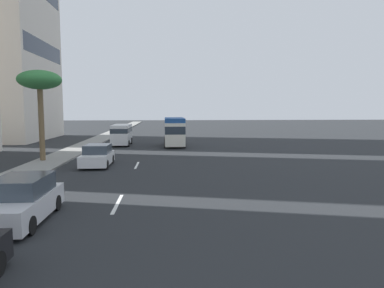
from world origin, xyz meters
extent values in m
plane|color=#26282B|center=(31.50, 0.00, 0.00)|extent=(198.00, 198.00, 0.00)
cube|color=gray|center=(31.50, 6.89, 0.07)|extent=(162.00, 2.78, 0.15)
cube|color=silver|center=(13.04, 0.00, 0.01)|extent=(3.20, 0.16, 0.01)
cube|color=silver|center=(23.80, 0.00, 0.01)|extent=(3.20, 0.16, 0.01)
cube|color=silver|center=(37.38, -3.16, 1.47)|extent=(6.64, 2.15, 2.48)
cube|color=#1E4C93|center=(37.38, -3.16, 2.95)|extent=(6.64, 2.15, 0.47)
cube|color=#28333D|center=(37.38, -3.16, 1.94)|extent=(6.65, 2.15, 0.83)
cylinder|color=black|center=(39.31, -2.14, 0.42)|extent=(0.84, 0.26, 0.84)
cylinder|color=black|center=(39.31, -4.18, 0.42)|extent=(0.84, 0.26, 0.84)
cylinder|color=black|center=(35.46, -2.14, 0.42)|extent=(0.84, 0.26, 0.84)
cylinder|color=black|center=(35.46, -4.18, 0.42)|extent=(0.84, 0.26, 0.84)
cube|color=white|center=(23.61, 2.85, 0.56)|extent=(4.20, 1.89, 0.77)
cube|color=#38424C|center=(23.82, 2.85, 1.26)|extent=(2.31, 1.74, 0.63)
cylinder|color=black|center=(22.31, 1.98, 0.32)|extent=(0.64, 0.22, 0.64)
cylinder|color=black|center=(22.31, 3.72, 0.32)|extent=(0.64, 0.22, 0.64)
cylinder|color=black|center=(24.91, 1.98, 0.32)|extent=(0.64, 0.22, 0.64)
cylinder|color=black|center=(24.91, 3.72, 0.32)|extent=(0.64, 0.22, 0.64)
cube|color=white|center=(38.78, 2.92, 1.29)|extent=(5.24, 1.92, 2.18)
cube|color=#2D3842|center=(38.78, 2.92, 1.77)|extent=(5.25, 1.92, 0.52)
cylinder|color=black|center=(37.21, 2.01, 0.36)|extent=(0.72, 0.24, 0.72)
cylinder|color=black|center=(37.21, 3.82, 0.36)|extent=(0.72, 0.24, 0.72)
cylinder|color=black|center=(40.36, 2.01, 0.36)|extent=(0.72, 0.24, 0.72)
cylinder|color=black|center=(40.36, 3.82, 0.36)|extent=(0.72, 0.24, 0.72)
cube|color=silver|center=(10.79, 3.24, 0.59)|extent=(4.59, 1.89, 0.82)
cube|color=#38424C|center=(11.02, 3.24, 1.33)|extent=(2.53, 1.74, 0.67)
cylinder|color=black|center=(9.36, 2.37, 0.32)|extent=(0.64, 0.22, 0.64)
cylinder|color=black|center=(12.21, 2.37, 0.32)|extent=(0.64, 0.22, 0.64)
cylinder|color=black|center=(12.21, 4.11, 0.32)|extent=(0.64, 0.22, 0.64)
cylinder|color=brown|center=(26.02, 7.56, 3.05)|extent=(0.42, 0.42, 5.79)
ellipsoid|color=#388442|center=(26.02, 7.56, 6.44)|extent=(3.31, 3.31, 1.49)
cube|color=#2D3847|center=(47.63, 14.17, 12.16)|extent=(14.42, 0.08, 2.25)
camera|label=1|loc=(-2.37, -2.14, 4.18)|focal=32.91mm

